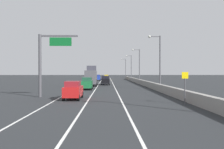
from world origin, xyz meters
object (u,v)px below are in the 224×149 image
object	(u,v)px
overhead_sign_gantry	(46,58)
lamp_post_right_third	(138,63)
lamp_post_right_fourth	(131,66)
car_green_0	(87,83)
speed_advisory_sign	(185,85)
lamp_post_right_fifth	(125,67)
car_blue_2	(98,78)
car_yellow_4	(106,77)
box_truck	(91,76)
lamp_post_right_second	(158,58)
car_black_3	(105,80)
car_red_1	(73,90)

from	to	relation	value
overhead_sign_gantry	lamp_post_right_third	world-z (taller)	lamp_post_right_third
lamp_post_right_fourth	car_green_0	bearing A→B (deg)	-103.63
speed_advisory_sign	lamp_post_right_fifth	world-z (taller)	lamp_post_right_fifth
lamp_post_right_fourth	lamp_post_right_fifth	xyz separation A→B (m)	(-0.23, 25.32, 0.00)
car_blue_2	car_yellow_4	bearing A→B (deg)	73.96
lamp_post_right_fourth	box_truck	xyz separation A→B (m)	(-12.13, -37.63, -3.29)
lamp_post_right_second	lamp_post_right_third	world-z (taller)	same
car_yellow_4	lamp_post_right_second	bearing A→B (deg)	-80.74
speed_advisory_sign	box_truck	xyz separation A→B (m)	(-10.70, 31.59, 0.24)
overhead_sign_gantry	car_black_3	xyz separation A→B (m)	(6.84, 27.71, -3.70)
car_red_1	lamp_post_right_fourth	bearing A→B (deg)	79.16
speed_advisory_sign	lamp_post_right_second	distance (m)	18.97
car_red_1	car_green_0	bearing A→B (deg)	88.71
lamp_post_right_third	car_black_3	distance (m)	13.57
lamp_post_right_third	car_yellow_4	bearing A→B (deg)	106.72
speed_advisory_sign	box_truck	world-z (taller)	box_truck
speed_advisory_sign	car_red_1	size ratio (longest dim) A/B	0.68
overhead_sign_gantry	car_red_1	bearing A→B (deg)	-34.19
lamp_post_right_fifth	car_red_1	bearing A→B (deg)	-97.70
car_green_0	speed_advisory_sign	bearing A→B (deg)	-61.28
car_black_3	car_green_0	bearing A→B (deg)	-101.10
lamp_post_right_second	lamp_post_right_fifth	xyz separation A→B (m)	(-0.13, 75.96, 0.00)
car_blue_2	speed_advisory_sign	bearing A→B (deg)	-80.44
speed_advisory_sign	lamp_post_right_second	xyz separation A→B (m)	(1.34, 18.59, 3.53)
overhead_sign_gantry	car_green_0	bearing A→B (deg)	72.88
lamp_post_right_second	car_yellow_4	world-z (taller)	lamp_post_right_second
lamp_post_right_fifth	car_green_0	world-z (taller)	lamp_post_right_fifth
lamp_post_right_third	speed_advisory_sign	bearing A→B (deg)	-91.52
overhead_sign_gantry	lamp_post_right_fourth	world-z (taller)	lamp_post_right_fourth
car_blue_2	lamp_post_right_second	bearing A→B (deg)	-74.83
car_black_3	lamp_post_right_third	bearing A→B (deg)	46.65
car_green_0	car_red_1	bearing A→B (deg)	-91.29
lamp_post_right_fourth	car_blue_2	bearing A→B (deg)	-149.38
lamp_post_right_second	car_green_0	size ratio (longest dim) A/B	1.96
speed_advisory_sign	car_yellow_4	bearing A→B (deg)	95.87
lamp_post_right_fourth	car_blue_2	xyz separation A→B (m)	(-11.91, -7.05, -4.28)
lamp_post_right_fourth	car_yellow_4	xyz separation A→B (m)	(-8.90, 3.42, -4.34)
speed_advisory_sign	car_blue_2	distance (m)	63.06
speed_advisory_sign	lamp_post_right_fifth	size ratio (longest dim) A/B	0.33
lamp_post_right_fourth	lamp_post_right_fifth	world-z (taller)	same
car_green_0	car_red_1	size ratio (longest dim) A/B	1.05
lamp_post_right_fifth	car_black_3	distance (m)	60.80
lamp_post_right_fourth	car_blue_2	size ratio (longest dim) A/B	2.01
lamp_post_right_fourth	lamp_post_right_fifth	size ratio (longest dim) A/B	1.00
car_red_1	lamp_post_right_fifth	bearing A→B (deg)	82.30
car_green_0	box_truck	size ratio (longest dim) A/B	0.47
lamp_post_right_fifth	car_yellow_4	world-z (taller)	lamp_post_right_fifth
car_green_0	lamp_post_right_fourth	bearing A→B (deg)	76.37
overhead_sign_gantry	car_green_0	world-z (taller)	overhead_sign_gantry
lamp_post_right_fourth	box_truck	size ratio (longest dim) A/B	0.93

